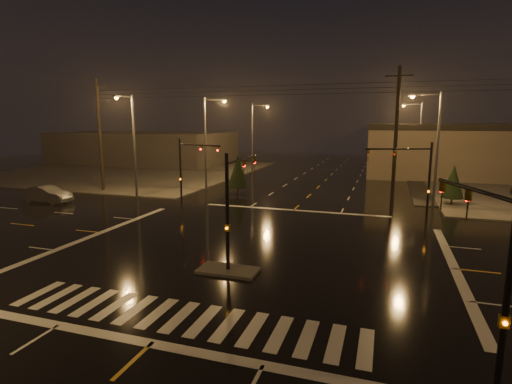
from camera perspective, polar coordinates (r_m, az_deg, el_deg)
ground at (r=24.19m, az=-0.42°, el=-8.03°), size 140.00×140.00×0.00m
sidewalk_nw at (r=64.27m, az=-17.59°, el=2.90°), size 36.00×36.00×0.12m
median_island at (r=20.63m, az=-4.01°, el=-11.09°), size 3.00×1.60×0.15m
crosswalk at (r=16.53m, az=-10.82°, el=-17.10°), size 15.00×2.60×0.01m
stop_bar_near at (r=15.04m, az=-14.72°, el=-20.20°), size 16.00×0.50×0.01m
stop_bar_far at (r=34.43m, az=5.39°, el=-2.59°), size 16.00×0.50×0.01m
commercial_block at (r=76.70m, az=-15.54°, el=6.14°), size 30.00×18.00×5.60m
signal_mast_median at (r=20.45m, az=-3.16°, el=-0.54°), size 0.25×4.59×6.00m
signal_mast_ne at (r=32.23m, az=21.87°, el=2.70°), size 4.84×1.86×6.00m
signal_mast_nw at (r=36.28m, az=-9.65°, el=4.02°), size 4.84×1.86×6.00m
signal_mast_se at (r=12.97m, az=30.55°, el=-8.37°), size 1.55×3.87×6.00m
streetlight_1 at (r=43.92m, az=-6.90°, el=7.73°), size 2.77×0.32×10.00m
streetlight_2 at (r=58.81m, az=-0.27°, el=8.36°), size 2.77×0.32×10.00m
streetlight_3 at (r=38.05m, az=24.07°, el=6.60°), size 2.77×0.32×10.00m
streetlight_4 at (r=57.96m, az=22.10°, el=7.61°), size 2.77×0.32×10.00m
streetlight_5 at (r=40.42m, az=-17.29°, el=7.17°), size 0.32×2.77×10.00m
utility_pole_0 at (r=46.29m, az=-21.42°, el=7.64°), size 2.20×0.32×12.00m
utility_pole_1 at (r=35.84m, az=19.33°, el=7.28°), size 2.20×0.32×12.00m
conifer_0 at (r=40.03m, az=26.35°, el=1.37°), size 1.93×1.93×3.71m
conifer_3 at (r=41.56m, az=-2.62°, el=2.95°), size 2.17×2.17×4.09m
car_crossing at (r=42.19m, az=-27.73°, el=-0.29°), size 4.83×1.77×1.58m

